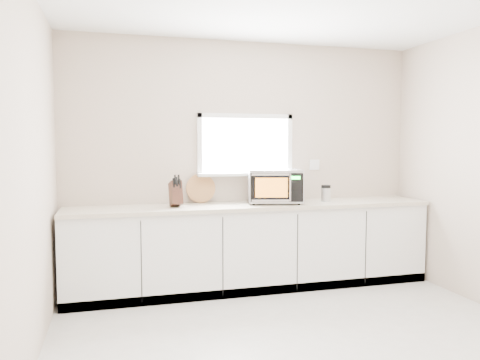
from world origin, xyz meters
name	(u,v)px	position (x,y,z in m)	size (l,w,h in m)	color
ground	(319,355)	(0.00, 0.00, 0.00)	(4.00, 4.00, 0.00)	beige
back_wall	(245,162)	(0.00, 2.00, 1.36)	(4.00, 0.17, 2.70)	#C1AD99
cabinets	(252,248)	(0.00, 1.70, 0.44)	(3.92, 0.60, 0.88)	white
countertop	(253,206)	(0.00, 1.69, 0.90)	(3.92, 0.64, 0.04)	beige
microwave	(275,185)	(0.26, 1.71, 1.11)	(0.66, 0.57, 0.37)	black
knife_block	(176,193)	(-0.83, 1.68, 1.06)	(0.13, 0.24, 0.33)	#412417
cutting_board	(201,188)	(-0.52, 1.94, 1.08)	(0.32, 0.32, 0.02)	#AF7F44
coffee_grinder	(326,193)	(0.85, 1.68, 1.01)	(0.11, 0.11, 0.19)	#B5B8BD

